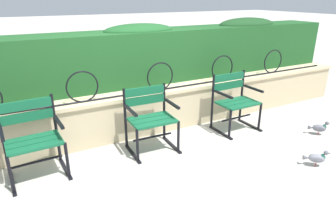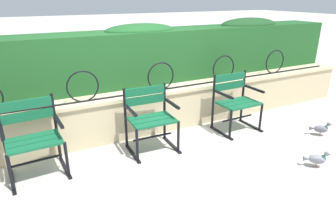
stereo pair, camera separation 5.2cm
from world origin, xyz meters
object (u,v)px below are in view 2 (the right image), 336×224
(park_chair_left, at_px, (33,136))
(pigeon_near_chairs, at_px, (317,159))
(park_chair_centre, at_px, (150,117))
(pigeon_far_side, at_px, (320,129))
(park_chair_right, at_px, (235,100))

(park_chair_left, relative_size, pigeon_near_chairs, 3.66)
(pigeon_near_chairs, bearing_deg, park_chair_centre, 138.93)
(pigeon_near_chairs, distance_m, pigeon_far_side, 1.00)
(park_chair_right, bearing_deg, pigeon_far_side, -39.39)
(park_chair_centre, distance_m, pigeon_near_chairs, 2.12)
(park_chair_left, distance_m, park_chair_centre, 1.43)
(park_chair_centre, bearing_deg, park_chair_right, -0.02)
(park_chair_right, height_order, pigeon_far_side, park_chair_right)
(park_chair_centre, bearing_deg, pigeon_far_side, -18.50)
(park_chair_centre, xyz_separation_m, park_chair_right, (1.42, -0.00, 0.01))
(pigeon_near_chairs, bearing_deg, park_chair_left, 154.83)
(pigeon_far_side, bearing_deg, park_chair_left, 167.63)
(park_chair_left, bearing_deg, park_chair_centre, -1.52)
(park_chair_left, relative_size, park_chair_centre, 1.06)
(park_chair_right, bearing_deg, park_chair_left, 179.23)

